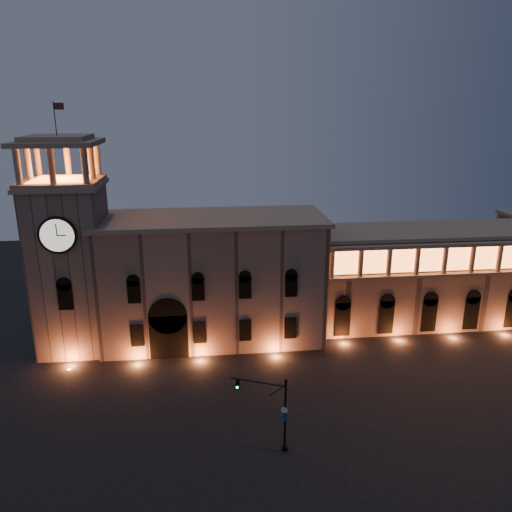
# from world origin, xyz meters

# --- Properties ---
(ground) EXTENTS (160.00, 160.00, 0.00)m
(ground) POSITION_xyz_m (0.00, 0.00, 0.00)
(ground) COLOR black
(ground) RESTS_ON ground
(government_building) EXTENTS (30.80, 12.80, 17.60)m
(government_building) POSITION_xyz_m (-2.08, 21.93, 8.77)
(government_building) COLOR #846756
(government_building) RESTS_ON ground
(clock_tower) EXTENTS (9.80, 9.80, 32.40)m
(clock_tower) POSITION_xyz_m (-20.50, 20.98, 12.50)
(clock_tower) COLOR #846756
(clock_tower) RESTS_ON ground
(colonnade_wing) EXTENTS (40.60, 11.50, 14.50)m
(colonnade_wing) POSITION_xyz_m (32.00, 23.92, 7.33)
(colonnade_wing) COLOR #7F6251
(colonnade_wing) RESTS_ON ground
(traffic_light) EXTENTS (5.24, 2.45, 7.73)m
(traffic_light) POSITION_xyz_m (3.10, -3.32, 4.06)
(traffic_light) COLOR black
(traffic_light) RESTS_ON ground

